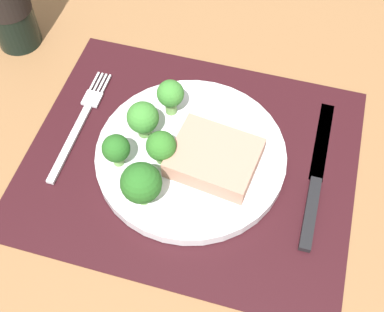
{
  "coord_description": "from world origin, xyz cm",
  "views": [
    {
      "loc": [
        9.8,
        -34.42,
        55.14
      ],
      "look_at": [
        0.32,
        -0.57,
        1.9
      ],
      "focal_mm": 46.88,
      "sensor_mm": 36.0,
      "label": 1
    }
  ],
  "objects_px": {
    "plate": "(191,155)",
    "fork": "(80,123)",
    "knife": "(315,183)",
    "steak": "(214,158)"
  },
  "relations": [
    {
      "from": "steak",
      "to": "fork",
      "type": "height_order",
      "value": "steak"
    },
    {
      "from": "steak",
      "to": "fork",
      "type": "distance_m",
      "value": 0.2
    },
    {
      "from": "fork",
      "to": "plate",
      "type": "bearing_deg",
      "value": -6.65
    },
    {
      "from": "steak",
      "to": "knife",
      "type": "relative_size",
      "value": 0.46
    },
    {
      "from": "plate",
      "to": "knife",
      "type": "height_order",
      "value": "plate"
    },
    {
      "from": "steak",
      "to": "plate",
      "type": "bearing_deg",
      "value": 164.61
    },
    {
      "from": "plate",
      "to": "fork",
      "type": "relative_size",
      "value": 1.28
    },
    {
      "from": "fork",
      "to": "knife",
      "type": "bearing_deg",
      "value": -3.2
    },
    {
      "from": "plate",
      "to": "steak",
      "type": "distance_m",
      "value": 0.04
    },
    {
      "from": "plate",
      "to": "knife",
      "type": "bearing_deg",
      "value": 1.88
    }
  ]
}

